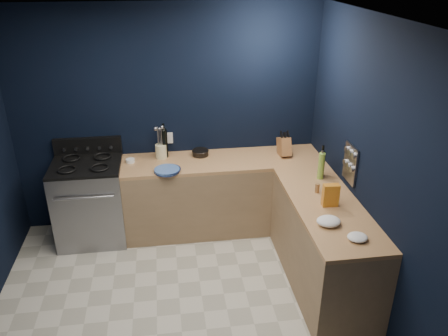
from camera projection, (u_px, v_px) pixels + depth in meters
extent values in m
cube|color=beige|center=(181.00, 315.00, 4.17)|extent=(3.50, 3.50, 0.02)
cube|color=silver|center=(165.00, 22.00, 3.04)|extent=(3.50, 3.50, 0.02)
cube|color=black|center=(168.00, 120.00, 5.18)|extent=(3.50, 0.02, 2.60)
cube|color=black|center=(380.00, 178.00, 3.83)|extent=(0.02, 3.50, 2.60)
cube|color=#917250|center=(223.00, 195.00, 5.34)|extent=(2.30, 0.63, 0.86)
cube|color=brown|center=(223.00, 161.00, 5.15)|extent=(2.30, 0.63, 0.04)
cube|color=#917250|center=(323.00, 245.00, 4.42)|extent=(0.63, 1.67, 0.86)
cube|color=brown|center=(327.00, 206.00, 4.22)|extent=(0.63, 1.67, 0.04)
cube|color=gray|center=(91.00, 203.00, 5.12)|extent=(0.76, 0.66, 0.92)
cube|color=black|center=(87.00, 218.00, 4.84)|extent=(0.59, 0.02, 0.42)
cube|color=black|center=(85.00, 165.00, 4.92)|extent=(0.76, 0.66, 0.03)
cube|color=black|center=(88.00, 146.00, 5.14)|extent=(0.76, 0.06, 0.20)
cube|color=gray|center=(350.00, 164.00, 4.37)|extent=(0.02, 0.28, 0.38)
cube|color=white|center=(169.00, 138.00, 5.26)|extent=(0.09, 0.02, 0.13)
cylinder|color=teal|center=(167.00, 170.00, 4.84)|extent=(0.35, 0.35, 0.03)
cylinder|color=white|center=(130.00, 161.00, 5.06)|extent=(0.12, 0.12, 0.04)
cylinder|color=#F3E3C4|center=(161.00, 151.00, 5.15)|extent=(0.16, 0.16, 0.16)
cylinder|color=black|center=(164.00, 144.00, 5.14)|extent=(0.10, 0.10, 0.33)
cylinder|color=black|center=(200.00, 153.00, 5.23)|extent=(0.21, 0.21, 0.07)
cube|color=brown|center=(284.00, 147.00, 5.21)|extent=(0.13, 0.26, 0.26)
cylinder|color=black|center=(322.00, 164.00, 4.70)|extent=(0.07, 0.07, 0.27)
cylinder|color=#7DA93B|center=(321.00, 166.00, 4.64)|extent=(0.08, 0.08, 0.29)
cylinder|color=olive|center=(317.00, 188.00, 4.41)|extent=(0.05, 0.05, 0.10)
cylinder|color=olive|center=(333.00, 192.00, 4.32)|extent=(0.06, 0.06, 0.10)
cube|color=#AD1D11|center=(331.00, 195.00, 4.15)|extent=(0.15, 0.08, 0.22)
ellipsoid|color=white|center=(329.00, 221.00, 3.88)|extent=(0.23, 0.20, 0.07)
ellipsoid|color=white|center=(357.00, 237.00, 3.68)|extent=(0.20, 0.19, 0.05)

